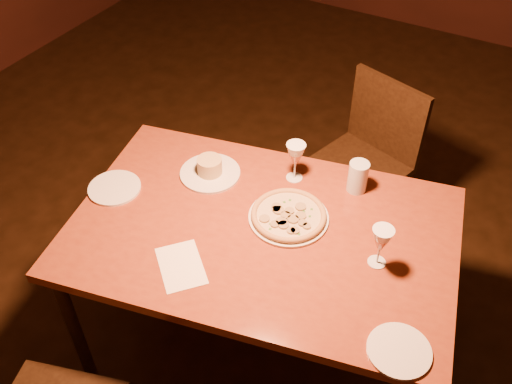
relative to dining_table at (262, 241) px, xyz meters
The scene contains 10 objects.
dining_table is the anchor object (origin of this frame).
chair_far 0.89m from the dining_table, 83.99° to the left, with size 0.50×0.50×0.83m.
pizza_plate 0.13m from the dining_table, 56.17° to the left, with size 0.29×0.29×0.03m.
ramekin_saucer 0.37m from the dining_table, 153.80° to the left, with size 0.24×0.24×0.08m.
wine_glass_far 0.33m from the dining_table, 94.09° to the left, with size 0.07×0.07×0.16m, color #C87453, non-canonical shape.
wine_glass_right 0.44m from the dining_table, ahead, with size 0.07×0.07×0.16m, color #C87453, non-canonical shape.
water_tumbler 0.43m from the dining_table, 59.17° to the left, with size 0.08×0.08×0.13m, color silver.
side_plate_left 0.60m from the dining_table, behind, with size 0.20×0.20×0.01m, color silver.
side_plate_near 0.63m from the dining_table, 22.13° to the right, with size 0.19×0.19×0.01m, color silver.
menu_card 0.33m from the dining_table, 118.33° to the right, with size 0.14×0.20×0.00m, color white.
Camera 1 is at (0.43, -0.98, 2.19)m, focal length 40.00 mm.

